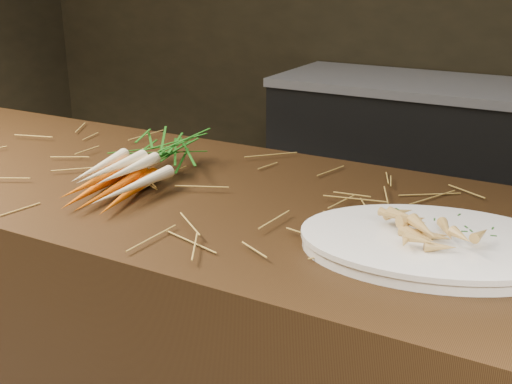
# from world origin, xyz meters

# --- Properties ---
(main_counter) EXTENTS (2.40, 0.70, 0.90)m
(main_counter) POSITION_xyz_m (0.00, 0.30, 0.45)
(main_counter) COLOR black
(main_counter) RESTS_ON ground
(back_counter) EXTENTS (1.82, 0.62, 0.84)m
(back_counter) POSITION_xyz_m (0.30, 2.18, 0.42)
(back_counter) COLOR black
(back_counter) RESTS_ON ground
(straw_bedding) EXTENTS (1.40, 0.60, 0.02)m
(straw_bedding) POSITION_xyz_m (0.00, 0.30, 0.91)
(straw_bedding) COLOR olive
(straw_bedding) RESTS_ON main_counter
(root_veg_bunch) EXTENTS (0.20, 0.46, 0.08)m
(root_veg_bunch) POSITION_xyz_m (-0.05, 0.30, 0.94)
(root_veg_bunch) COLOR #CC4204
(root_veg_bunch) RESTS_ON main_counter
(serving_platter) EXTENTS (0.50, 0.40, 0.02)m
(serving_platter) POSITION_xyz_m (0.60, 0.23, 0.91)
(serving_platter) COLOR white
(serving_platter) RESTS_ON main_counter
(roasted_veg_heap) EXTENTS (0.25, 0.21, 0.05)m
(roasted_veg_heap) POSITION_xyz_m (0.60, 0.23, 0.95)
(roasted_veg_heap) COLOR #B98338
(roasted_veg_heap) RESTS_ON serving_platter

